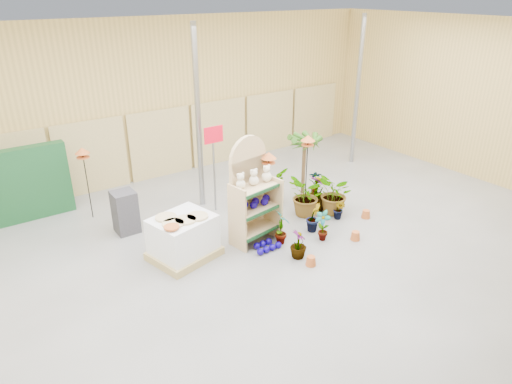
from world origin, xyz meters
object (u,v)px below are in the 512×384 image
Objects in this scene: potted_plant_2 at (307,196)px; pallet_stack at (183,238)px; bird_table_front at (269,158)px; display_shelf at (251,194)px.

pallet_stack is at bearing 179.42° from potted_plant_2.
display_shelf is at bearing -173.71° from bird_table_front.
bird_table_front is at bearing -176.06° from potted_plant_2.
pallet_stack is 2.49m from bird_table_front.
bird_table_front is (0.51, 0.06, 0.71)m from display_shelf.
display_shelf is 0.87m from bird_table_front.
pallet_stack is at bearing 176.75° from bird_table_front.
display_shelf reaches higher than pallet_stack.
display_shelf reaches higher than potted_plant_2.
display_shelf reaches higher than bird_table_front.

